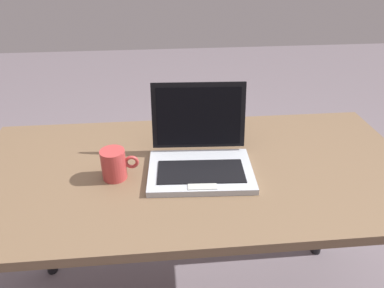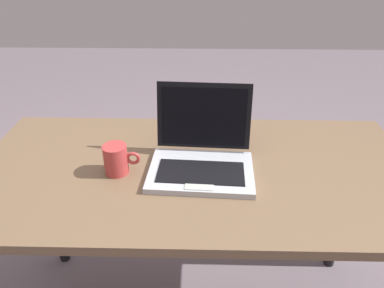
{
  "view_description": "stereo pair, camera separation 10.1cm",
  "coord_description": "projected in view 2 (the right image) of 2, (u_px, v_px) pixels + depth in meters",
  "views": [
    {
      "loc": [
        -0.09,
        -0.92,
        1.38
      ],
      "look_at": [
        -0.01,
        -0.05,
        0.86
      ],
      "focal_mm": 33.3,
      "sensor_mm": 36.0,
      "label": 1
    },
    {
      "loc": [
        0.01,
        -0.92,
        1.38
      ],
      "look_at": [
        -0.01,
        -0.05,
        0.86
      ],
      "focal_mm": 33.3,
      "sensor_mm": 36.0,
      "label": 2
    }
  ],
  "objects": [
    {
      "name": "laptop_front",
      "position": [
        202.0,
        155.0,
        1.09
      ],
      "size": [
        0.33,
        0.28,
        0.24
      ],
      "color": "#AFB5BE",
      "rests_on": "desk"
    },
    {
      "name": "coffee_mug",
      "position": [
        116.0,
        159.0,
        1.07
      ],
      "size": [
        0.11,
        0.07,
        0.09
      ],
      "color": "#B13838",
      "rests_on": "desk"
    },
    {
      "name": "desk",
      "position": [
        196.0,
        189.0,
        1.16
      ],
      "size": [
        1.39,
        0.67,
        0.75
      ],
      "color": "brown",
      "rests_on": "ground"
    }
  ]
}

